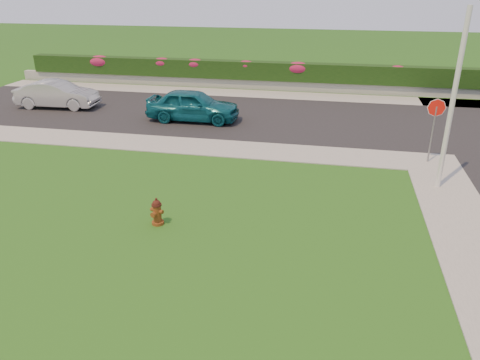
% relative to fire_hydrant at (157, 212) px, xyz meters
% --- Properties ---
extents(ground, '(120.00, 120.00, 0.00)m').
position_rel_fire_hydrant_xyz_m(ground, '(1.52, -2.36, -0.38)').
color(ground, black).
rests_on(ground, ground).
extents(street_far, '(26.00, 8.00, 0.04)m').
position_rel_fire_hydrant_xyz_m(street_far, '(-3.48, 11.64, -0.36)').
color(street_far, black).
rests_on(street_far, ground).
extents(sidewalk_far, '(24.00, 2.00, 0.04)m').
position_rel_fire_hydrant_xyz_m(sidewalk_far, '(-4.48, 6.64, -0.36)').
color(sidewalk_far, gray).
rests_on(sidewalk_far, ground).
extents(curb_corner, '(2.00, 2.00, 0.04)m').
position_rel_fire_hydrant_xyz_m(curb_corner, '(8.52, 6.64, -0.36)').
color(curb_corner, gray).
rests_on(curb_corner, ground).
extents(sidewalk_beyond, '(34.00, 2.00, 0.04)m').
position_rel_fire_hydrant_xyz_m(sidewalk_beyond, '(0.52, 16.64, -0.36)').
color(sidewalk_beyond, gray).
rests_on(sidewalk_beyond, ground).
extents(retaining_wall, '(34.00, 0.40, 0.60)m').
position_rel_fire_hydrant_xyz_m(retaining_wall, '(0.52, 18.14, -0.08)').
color(retaining_wall, gray).
rests_on(retaining_wall, ground).
extents(hedge, '(32.00, 0.90, 1.10)m').
position_rel_fire_hydrant_xyz_m(hedge, '(0.52, 18.24, 0.77)').
color(hedge, black).
rests_on(hedge, retaining_wall).
extents(fire_hydrant, '(0.42, 0.40, 0.81)m').
position_rel_fire_hydrant_xyz_m(fire_hydrant, '(0.00, 0.00, 0.00)').
color(fire_hydrant, '#56260D').
rests_on(fire_hydrant, ground).
extents(sedan_teal, '(4.50, 1.83, 1.53)m').
position_rel_fire_hydrant_xyz_m(sedan_teal, '(-2.02, 10.31, 0.42)').
color(sedan_teal, '#0C515F').
rests_on(sedan_teal, street_far).
extents(sedan_silver, '(4.42, 1.77, 1.43)m').
position_rel_fire_hydrant_xyz_m(sedan_silver, '(-9.92, 11.32, 0.37)').
color(sedan_silver, '#A4A7AB').
rests_on(sedan_silver, street_far).
extents(utility_pole, '(0.16, 0.16, 5.77)m').
position_rel_fire_hydrant_xyz_m(utility_pole, '(8.29, 4.26, 2.50)').
color(utility_pole, silver).
rests_on(utility_pole, ground).
extents(stop_sign, '(0.67, 0.08, 2.47)m').
position_rel_fire_hydrant_xyz_m(stop_sign, '(8.36, 6.67, 1.45)').
color(stop_sign, slate).
rests_on(stop_sign, ground).
extents(flower_clump_a, '(1.54, 0.99, 0.77)m').
position_rel_fire_hydrant_xyz_m(flower_clump_a, '(-10.80, 18.14, 1.01)').
color(flower_clump_a, '#A61C49').
rests_on(flower_clump_a, hedge).
extents(flower_clump_b, '(1.24, 0.80, 0.62)m').
position_rel_fire_hydrant_xyz_m(flower_clump_b, '(-6.45, 18.14, 1.07)').
color(flower_clump_b, '#A61C49').
rests_on(flower_clump_b, hedge).
extents(flower_clump_c, '(1.26, 0.81, 0.63)m').
position_rel_fire_hydrant_xyz_m(flower_clump_c, '(-4.21, 18.14, 1.07)').
color(flower_clump_c, '#A61C49').
rests_on(flower_clump_c, hedge).
extents(flower_clump_d, '(1.13, 0.73, 0.57)m').
position_rel_fire_hydrant_xyz_m(flower_clump_d, '(-0.88, 18.14, 1.09)').
color(flower_clump_d, '#A61C49').
rests_on(flower_clump_d, hedge).
extents(flower_clump_e, '(1.48, 0.95, 0.74)m').
position_rel_fire_hydrant_xyz_m(flower_clump_e, '(2.35, 18.14, 1.02)').
color(flower_clump_e, '#A61C49').
rests_on(flower_clump_e, hedge).
extents(flower_clump_f, '(1.05, 0.68, 0.53)m').
position_rel_fire_hydrant_xyz_m(flower_clump_f, '(8.22, 18.14, 1.11)').
color(flower_clump_f, '#A61C49').
rests_on(flower_clump_f, hedge).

